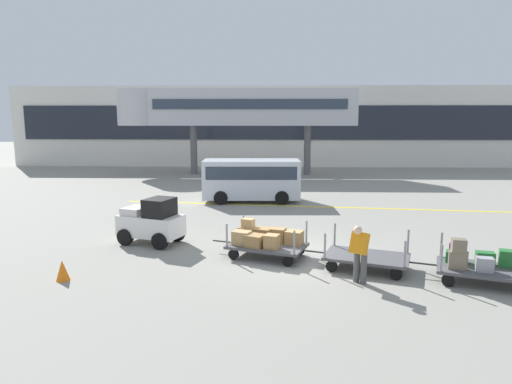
# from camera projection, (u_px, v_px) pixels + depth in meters

# --- Properties ---
(ground_plane) EXTENTS (120.00, 120.00, 0.00)m
(ground_plane) POSITION_uv_depth(u_px,v_px,m) (290.00, 256.00, 14.23)
(ground_plane) COLOR gray
(apron_lead_line) EXTENTS (18.93, 2.36, 0.01)m
(apron_lead_line) POSITION_uv_depth(u_px,v_px,m) (318.00, 207.00, 21.85)
(apron_lead_line) COLOR yellow
(apron_lead_line) RESTS_ON ground_plane
(terminal_building) EXTENTS (45.22, 2.51, 6.72)m
(terminal_building) POSITION_uv_depth(u_px,v_px,m) (279.00, 126.00, 39.27)
(terminal_building) COLOR silver
(terminal_building) RESTS_ON ground_plane
(jet_bridge) EXTENTS (17.31, 3.00, 6.17)m
(jet_bridge) POSITION_uv_depth(u_px,v_px,m) (227.00, 108.00, 33.27)
(jet_bridge) COLOR #B7B7BC
(jet_bridge) RESTS_ON ground_plane
(baggage_tug) EXTENTS (2.35, 1.80, 1.58)m
(baggage_tug) POSITION_uv_depth(u_px,v_px,m) (152.00, 222.00, 15.50)
(baggage_tug) COLOR white
(baggage_tug) RESTS_ON ground_plane
(baggage_cart_lead) EXTENTS (3.07, 2.09, 1.10)m
(baggage_cart_lead) POSITION_uv_depth(u_px,v_px,m) (264.00, 239.00, 14.11)
(baggage_cart_lead) COLOR #4C4C4F
(baggage_cart_lead) RESTS_ON ground_plane
(baggage_cart_middle) EXTENTS (3.07, 2.09, 1.10)m
(baggage_cart_middle) POSITION_uv_depth(u_px,v_px,m) (366.00, 257.00, 12.97)
(baggage_cart_middle) COLOR #4C4C4F
(baggage_cart_middle) RESTS_ON ground_plane
(baggage_cart_tail) EXTENTS (3.07, 2.09, 1.20)m
(baggage_cart_tail) POSITION_uv_depth(u_px,v_px,m) (481.00, 264.00, 11.92)
(baggage_cart_tail) COLOR #4C4C4F
(baggage_cart_tail) RESTS_ON ground_plane
(baggage_handler) EXTENTS (0.57, 0.58, 1.56)m
(baggage_handler) POSITION_uv_depth(u_px,v_px,m) (360.00, 251.00, 11.77)
(baggage_handler) COLOR #4C4C4C
(baggage_handler) RESTS_ON ground_plane
(shuttle_van) EXTENTS (4.86, 2.10, 2.10)m
(shuttle_van) POSITION_uv_depth(u_px,v_px,m) (251.00, 177.00, 23.05)
(shuttle_van) COLOR silver
(shuttle_van) RESTS_ON ground_plane
(safety_cone_near) EXTENTS (0.36, 0.36, 0.55)m
(safety_cone_near) POSITION_uv_depth(u_px,v_px,m) (63.00, 270.00, 12.08)
(safety_cone_near) COLOR orange
(safety_cone_near) RESTS_ON ground_plane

